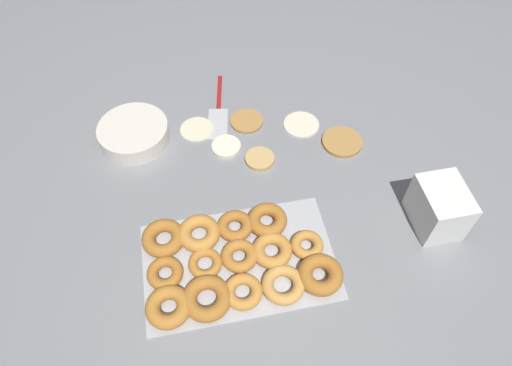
{
  "coord_description": "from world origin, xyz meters",
  "views": [
    {
      "loc": [
        -0.22,
        -0.79,
        1.02
      ],
      "look_at": [
        -0.08,
        -0.08,
        0.04
      ],
      "focal_mm": 32.0,
      "sensor_mm": 36.0,
      "label": 1
    }
  ],
  "objects_px": {
    "pancake_0": "(247,121)",
    "batter_bowl": "(134,133)",
    "pancake_5": "(342,142)",
    "container_stack": "(439,207)",
    "spatula": "(218,116)",
    "pancake_1": "(301,124)",
    "pancake_3": "(260,159)",
    "pancake_2": "(197,129)",
    "pancake_4": "(226,146)",
    "donut_tray": "(233,262)"
  },
  "relations": [
    {
      "from": "pancake_5",
      "to": "spatula",
      "type": "height_order",
      "value": "pancake_5"
    },
    {
      "from": "pancake_2",
      "to": "pancake_1",
      "type": "bearing_deg",
      "value": -7.67
    },
    {
      "from": "pancake_2",
      "to": "donut_tray",
      "type": "xyz_separation_m",
      "value": [
        0.03,
        -0.47,
        0.01
      ]
    },
    {
      "from": "donut_tray",
      "to": "container_stack",
      "type": "bearing_deg",
      "value": 2.57
    },
    {
      "from": "spatula",
      "to": "pancake_0",
      "type": "bearing_deg",
      "value": 74.76
    },
    {
      "from": "batter_bowl",
      "to": "container_stack",
      "type": "relative_size",
      "value": 1.48
    },
    {
      "from": "spatula",
      "to": "donut_tray",
      "type": "bearing_deg",
      "value": 6.39
    },
    {
      "from": "pancake_0",
      "to": "pancake_3",
      "type": "distance_m",
      "value": 0.16
    },
    {
      "from": "pancake_1",
      "to": "pancake_5",
      "type": "relative_size",
      "value": 0.92
    },
    {
      "from": "pancake_2",
      "to": "spatula",
      "type": "distance_m",
      "value": 0.08
    },
    {
      "from": "donut_tray",
      "to": "pancake_0",
      "type": "bearing_deg",
      "value": 75.62
    },
    {
      "from": "pancake_1",
      "to": "pancake_3",
      "type": "height_order",
      "value": "pancake_3"
    },
    {
      "from": "pancake_0",
      "to": "donut_tray",
      "type": "relative_size",
      "value": 0.22
    },
    {
      "from": "pancake_3",
      "to": "pancake_4",
      "type": "distance_m",
      "value": 0.11
    },
    {
      "from": "pancake_2",
      "to": "pancake_5",
      "type": "height_order",
      "value": "pancake_5"
    },
    {
      "from": "batter_bowl",
      "to": "spatula",
      "type": "distance_m",
      "value": 0.26
    },
    {
      "from": "pancake_5",
      "to": "container_stack",
      "type": "bearing_deg",
      "value": -64.3
    },
    {
      "from": "pancake_4",
      "to": "container_stack",
      "type": "bearing_deg",
      "value": -36.2
    },
    {
      "from": "pancake_0",
      "to": "batter_bowl",
      "type": "bearing_deg",
      "value": -179.28
    },
    {
      "from": "pancake_1",
      "to": "batter_bowl",
      "type": "distance_m",
      "value": 0.5
    },
    {
      "from": "pancake_1",
      "to": "pancake_5",
      "type": "xyz_separation_m",
      "value": [
        0.1,
        -0.1,
        0.0
      ]
    },
    {
      "from": "pancake_5",
      "to": "pancake_3",
      "type": "bearing_deg",
      "value": -176.22
    },
    {
      "from": "pancake_2",
      "to": "container_stack",
      "type": "relative_size",
      "value": 0.73
    },
    {
      "from": "pancake_2",
      "to": "batter_bowl",
      "type": "bearing_deg",
      "value": -179.12
    },
    {
      "from": "pancake_1",
      "to": "spatula",
      "type": "distance_m",
      "value": 0.26
    },
    {
      "from": "pancake_0",
      "to": "container_stack",
      "type": "distance_m",
      "value": 0.61
    },
    {
      "from": "pancake_1",
      "to": "donut_tray",
      "type": "height_order",
      "value": "donut_tray"
    },
    {
      "from": "pancake_1",
      "to": "pancake_4",
      "type": "relative_size",
      "value": 1.26
    },
    {
      "from": "pancake_3",
      "to": "pancake_0",
      "type": "bearing_deg",
      "value": 93.21
    },
    {
      "from": "pancake_4",
      "to": "spatula",
      "type": "bearing_deg",
      "value": 92.25
    },
    {
      "from": "pancake_4",
      "to": "spatula",
      "type": "relative_size",
      "value": 0.3
    },
    {
      "from": "pancake_3",
      "to": "batter_bowl",
      "type": "relative_size",
      "value": 0.41
    },
    {
      "from": "pancake_3",
      "to": "donut_tray",
      "type": "bearing_deg",
      "value": -112.46
    },
    {
      "from": "pancake_5",
      "to": "pancake_4",
      "type": "bearing_deg",
      "value": 171.55
    },
    {
      "from": "donut_tray",
      "to": "batter_bowl",
      "type": "relative_size",
      "value": 2.29
    },
    {
      "from": "batter_bowl",
      "to": "spatula",
      "type": "height_order",
      "value": "batter_bowl"
    },
    {
      "from": "pancake_0",
      "to": "pancake_5",
      "type": "height_order",
      "value": "pancake_5"
    },
    {
      "from": "pancake_4",
      "to": "batter_bowl",
      "type": "bearing_deg",
      "value": 161.8
    },
    {
      "from": "pancake_1",
      "to": "donut_tray",
      "type": "relative_size",
      "value": 0.23
    },
    {
      "from": "pancake_5",
      "to": "spatula",
      "type": "xyz_separation_m",
      "value": [
        -0.34,
        0.18,
        -0.0
      ]
    },
    {
      "from": "pancake_5",
      "to": "pancake_1",
      "type": "bearing_deg",
      "value": 135.81
    },
    {
      "from": "pancake_1",
      "to": "pancake_0",
      "type": "bearing_deg",
      "value": 164.78
    },
    {
      "from": "pancake_5",
      "to": "pancake_2",
      "type": "bearing_deg",
      "value": 161.52
    },
    {
      "from": "donut_tray",
      "to": "batter_bowl",
      "type": "distance_m",
      "value": 0.51
    },
    {
      "from": "batter_bowl",
      "to": "pancake_1",
      "type": "bearing_deg",
      "value": -4.55
    },
    {
      "from": "pancake_2",
      "to": "pancake_4",
      "type": "xyz_separation_m",
      "value": [
        0.08,
        -0.09,
        0.0
      ]
    },
    {
      "from": "container_stack",
      "to": "spatula",
      "type": "distance_m",
      "value": 0.7
    },
    {
      "from": "container_stack",
      "to": "pancake_2",
      "type": "bearing_deg",
      "value": 141.7
    },
    {
      "from": "pancake_5",
      "to": "container_stack",
      "type": "height_order",
      "value": "container_stack"
    },
    {
      "from": "donut_tray",
      "to": "spatula",
      "type": "distance_m",
      "value": 0.51
    }
  ]
}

